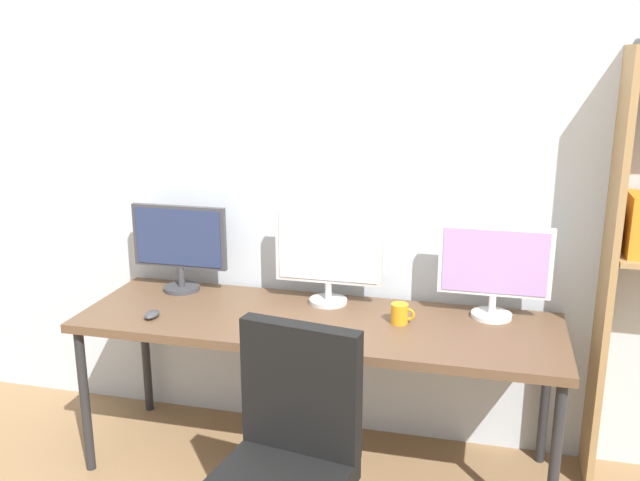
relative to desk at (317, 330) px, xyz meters
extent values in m
cube|color=silver|center=(0.00, 0.42, 0.61)|extent=(4.55, 0.10, 2.60)
cube|color=brown|center=(0.00, 0.00, 0.03)|extent=(2.15, 0.68, 0.04)
cylinder|color=#262628|center=(-1.02, -0.29, -0.34)|extent=(0.04, 0.04, 0.70)
cylinder|color=#262628|center=(1.02, -0.29, -0.34)|extent=(0.04, 0.04, 0.70)
cylinder|color=#262628|center=(-1.02, 0.29, -0.34)|extent=(0.04, 0.04, 0.70)
cylinder|color=#262628|center=(1.02, 0.29, -0.34)|extent=(0.04, 0.04, 0.70)
cube|color=#9E7A4C|center=(1.22, 0.23, 0.27)|extent=(0.03, 0.28, 1.92)
cube|color=orange|center=(1.30, 0.24, 0.51)|extent=(0.05, 0.22, 0.26)
cube|color=black|center=(0.11, -0.67, 0.06)|extent=(0.45, 0.14, 0.48)
cylinder|color=#38383D|center=(-0.75, 0.21, 0.06)|extent=(0.18, 0.18, 0.02)
cylinder|color=#38383D|center=(-0.75, 0.21, 0.12)|extent=(0.03, 0.03, 0.10)
cube|color=#38383D|center=(-0.75, 0.21, 0.33)|extent=(0.48, 0.03, 0.31)
cube|color=navy|center=(-0.75, 0.20, 0.33)|extent=(0.44, 0.01, 0.28)
cylinder|color=silver|center=(0.00, 0.21, 0.06)|extent=(0.18, 0.18, 0.02)
cylinder|color=silver|center=(0.00, 0.21, 0.11)|extent=(0.03, 0.03, 0.08)
cube|color=silver|center=(0.00, 0.21, 0.33)|extent=(0.51, 0.03, 0.36)
cube|color=white|center=(0.00, 0.20, 0.33)|extent=(0.47, 0.01, 0.32)
cylinder|color=silver|center=(0.75, 0.21, 0.06)|extent=(0.18, 0.18, 0.02)
cylinder|color=silver|center=(0.75, 0.21, 0.11)|extent=(0.03, 0.03, 0.08)
cube|color=silver|center=(0.75, 0.21, 0.31)|extent=(0.49, 0.03, 0.32)
cube|color=#B28CE5|center=(0.75, 0.20, 0.31)|extent=(0.45, 0.01, 0.29)
cube|color=silver|center=(0.00, -0.23, 0.06)|extent=(0.32, 0.13, 0.02)
ellipsoid|color=#38383D|center=(-0.72, -0.17, 0.07)|extent=(0.06, 0.10, 0.03)
cylinder|color=orange|center=(0.36, 0.04, 0.10)|extent=(0.08, 0.08, 0.09)
torus|color=orange|center=(0.40, 0.04, 0.10)|extent=(0.06, 0.01, 0.06)
camera|label=1|loc=(0.71, -2.80, 1.20)|focal=38.85mm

